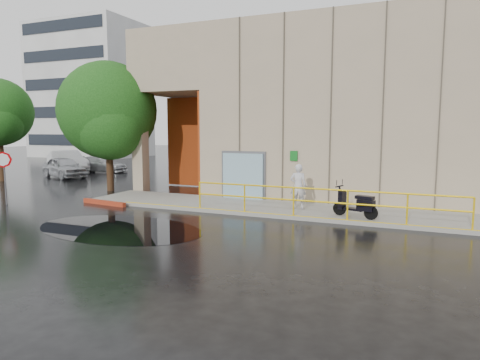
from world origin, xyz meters
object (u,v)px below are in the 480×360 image
object	(u,v)px
scooter	(356,197)
stop_sign	(4,166)
car_a	(64,167)
tree_near	(108,114)
car_c	(100,164)
car_b	(67,161)
red_curb	(104,203)
person	(298,186)

from	to	relation	value
scooter	stop_sign	xyz separation A→B (m)	(-14.29, -2.35, 0.79)
scooter	car_a	xyz separation A→B (m)	(-19.72, 6.35, -0.20)
tree_near	scooter	bearing A→B (deg)	-11.44
stop_sign	scooter	bearing A→B (deg)	-11.11
car_a	car_c	xyz separation A→B (m)	(-0.25, 3.79, -0.10)
car_a	car_b	distance (m)	4.04
red_curb	car_a	size ratio (longest dim) A/B	0.59
person	tree_near	world-z (taller)	tree_near
car_b	tree_near	xyz separation A→B (m)	(9.65, -6.78, 3.18)
stop_sign	red_curb	bearing A→B (deg)	2.19
red_curb	tree_near	distance (m)	5.62
car_c	car_b	bearing A→B (deg)	98.39
person	scooter	bearing A→B (deg)	151.04
scooter	car_a	world-z (taller)	scooter
red_curb	car_c	world-z (taller)	car_c
car_b	tree_near	world-z (taller)	tree_near
stop_sign	car_a	xyz separation A→B (m)	(-5.42, 8.71, -0.99)
car_b	car_c	size ratio (longest dim) A/B	1.19
car_c	tree_near	size ratio (longest dim) A/B	0.61
car_a	tree_near	size ratio (longest dim) A/B	0.61
stop_sign	tree_near	distance (m)	5.66
stop_sign	car_c	bearing A→B (deg)	93.94
stop_sign	tree_near	world-z (taller)	tree_near
scooter	person	bearing A→B (deg)	177.97
person	red_curb	size ratio (longest dim) A/B	0.73
stop_sign	tree_near	bearing A→B (deg)	52.26
car_b	tree_near	bearing A→B (deg)	-97.48
car_b	scooter	bearing A→B (deg)	-85.07
stop_sign	car_c	world-z (taller)	stop_sign
person	car_a	world-z (taller)	person
scooter	tree_near	bearing A→B (deg)	-172.66
person	car_a	bearing A→B (deg)	-25.60
person	tree_near	size ratio (longest dim) A/B	0.26
red_curb	car_b	xyz separation A→B (m)	(-12.00, 10.09, 0.71)
stop_sign	red_curb	size ratio (longest dim) A/B	0.95
red_curb	scooter	bearing A→B (deg)	4.02
person	car_c	size ratio (longest dim) A/B	0.43
red_curb	car_b	bearing A→B (deg)	139.94
car_c	car_a	bearing A→B (deg)	174.40
scooter	car_b	world-z (taller)	car_b
scooter	tree_near	distance (m)	13.38
stop_sign	red_curb	world-z (taller)	stop_sign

